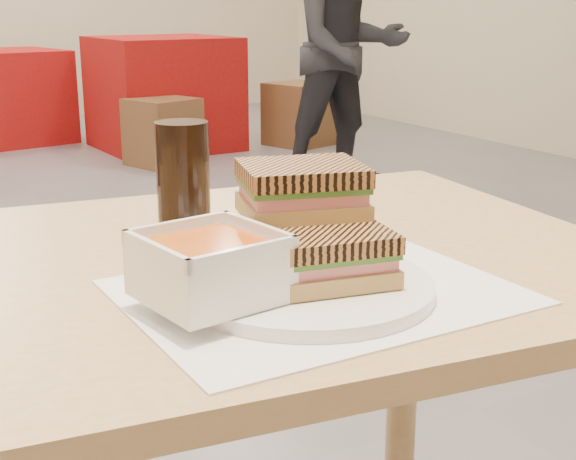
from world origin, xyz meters
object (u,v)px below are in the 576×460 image
cola_glass (183,179)px  bg_table_1 (164,93)px  bg_chair_1r (299,114)px  plate (308,287)px  patron_b (348,48)px  bg_chair_1l (163,132)px  soup_bowl (210,269)px  main_table (135,360)px  bg_table_2 (7,97)px  panini_lower (330,255)px  bg_chair_2r (4,104)px

cola_glass → bg_table_1: bearing=70.1°
bg_chair_1r → cola_glass: bearing=-121.4°
plate → patron_b: (2.18, 3.26, 0.03)m
patron_b → bg_chair_1l: bearing=126.0°
soup_bowl → cola_glass: (0.08, 0.28, 0.03)m
plate → patron_b: bearing=56.3°
cola_glass → bg_chair_1l: (1.44, 4.03, -0.61)m
plate → cola_glass: 0.29m
main_table → soup_bowl: soup_bowl is taller
bg_table_1 → bg_chair_1r: bearing=-21.5°
main_table → soup_bowl: 0.23m
plate → patron_b: patron_b is taller
soup_bowl → bg_table_1: soup_bowl is taller
bg_table_2 → bg_chair_1r: bearing=-32.2°
panini_lower → cola_glass: (-0.04, 0.29, 0.03)m
main_table → patron_b: patron_b is taller
bg_chair_1l → main_table: bearing=-110.6°
plate → bg_chair_2r: (0.74, 6.12, -0.51)m
bg_table_1 → bg_chair_2r: bg_table_1 is taller
panini_lower → bg_chair_1r: size_ratio=0.26×
plate → bg_table_1: size_ratio=0.28×
panini_lower → bg_chair_2r: (0.72, 6.13, -0.55)m
main_table → bg_chair_1l: bearing=69.4°
panini_lower → bg_table_2: size_ratio=0.15×
soup_bowl → bg_table_2: bearing=81.9°
bg_chair_1r → bg_chair_2r: (-1.84, 1.57, 0.02)m
soup_bowl → panini_lower: soup_bowl is taller
panini_lower → bg_chair_1r: (2.57, 4.56, -0.56)m
bg_table_1 → bg_chair_1l: (-0.24, -0.60, -0.18)m
main_table → bg_table_2: (0.84, 5.56, -0.29)m
plate → bg_table_1: bearing=71.4°
bg_chair_1l → bg_chair_2r: 1.94m
main_table → bg_table_2: 5.63m
main_table → bg_chair_1r: main_table is taller
panini_lower → bg_table_2: 5.80m
plate → patron_b: size_ratio=0.17×
main_table → bg_chair_1l: 4.44m
panini_lower → bg_chair_1l: 4.58m
bg_chair_2r → patron_b: 3.24m
bg_table_2 → patron_b: patron_b is taller
panini_lower → bg_table_1: panini_lower is taller
bg_table_1 → bg_table_2: size_ratio=1.04×
panini_lower → bg_chair_1l: bearing=72.0°
panini_lower → patron_b: (2.16, 3.28, -0.01)m
plate → bg_table_1: (1.66, 4.91, -0.36)m
soup_bowl → cola_glass: cola_glass is taller
soup_bowl → bg_chair_2r: 6.20m
soup_bowl → panini_lower: 0.13m
bg_table_2 → bg_chair_2r: bg_table_2 is taller
cola_glass → bg_chair_1l: size_ratio=0.30×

